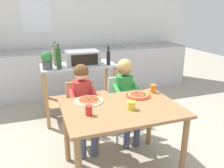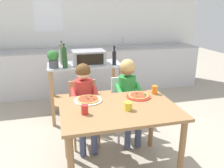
% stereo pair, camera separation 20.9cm
% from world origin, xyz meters
% --- Properties ---
extents(ground_plane, '(12.04, 12.04, 0.00)m').
position_xyz_m(ground_plane, '(0.00, 1.20, 0.00)').
color(ground_plane, '#A89E8C').
extents(back_wall_tiled, '(5.53, 0.13, 2.70)m').
position_xyz_m(back_wall_tiled, '(-0.00, 3.07, 1.35)').
color(back_wall_tiled, white).
rests_on(back_wall_tiled, ground).
extents(kitchen_counter, '(4.98, 0.60, 1.11)m').
position_xyz_m(kitchen_counter, '(0.00, 2.66, 0.46)').
color(kitchen_counter, silver).
rests_on(kitchen_counter, ground).
extents(kitchen_island_cart, '(1.13, 0.55, 0.88)m').
position_xyz_m(kitchen_island_cart, '(-0.15, 1.44, 0.59)').
color(kitchen_island_cart, '#B7BABF').
rests_on(kitchen_island_cart, ground).
extents(toaster_oven, '(0.49, 0.35, 0.21)m').
position_xyz_m(toaster_oven, '(-0.09, 1.42, 0.98)').
color(toaster_oven, '#999BA0').
rests_on(toaster_oven, kitchen_island_cart).
extents(bottle_slim_sauce, '(0.07, 0.07, 0.35)m').
position_xyz_m(bottle_slim_sauce, '(-0.46, 1.26, 1.03)').
color(bottle_slim_sauce, '#1E4723').
rests_on(bottle_slim_sauce, kitchen_island_cart).
extents(bottle_brown_beer, '(0.06, 0.06, 0.36)m').
position_xyz_m(bottle_brown_beer, '(-0.48, 1.48, 1.02)').
color(bottle_brown_beer, olive).
rests_on(bottle_brown_beer, kitchen_island_cart).
extents(bottle_tall_green_wine, '(0.06, 0.06, 0.29)m').
position_xyz_m(bottle_tall_green_wine, '(0.28, 1.26, 0.99)').
color(bottle_tall_green_wine, black).
rests_on(bottle_tall_green_wine, kitchen_island_cart).
extents(bottle_squat_spirits, '(0.07, 0.07, 0.29)m').
position_xyz_m(bottle_squat_spirits, '(-0.45, 1.36, 0.99)').
color(bottle_squat_spirits, olive).
rests_on(bottle_squat_spirits, kitchen_island_cart).
extents(bottle_clear_vinegar, '(0.05, 0.05, 0.28)m').
position_xyz_m(bottle_clear_vinegar, '(-0.50, 1.59, 0.99)').
color(bottle_clear_vinegar, '#ADB7B2').
rests_on(bottle_clear_vinegar, kitchen_island_cart).
extents(potted_herb_plant, '(0.16, 0.16, 0.26)m').
position_xyz_m(potted_herb_plant, '(-0.61, 1.31, 1.01)').
color(potted_herb_plant, '#4C4C51').
rests_on(potted_herb_plant, kitchen_island_cart).
extents(dining_table, '(1.17, 0.83, 0.75)m').
position_xyz_m(dining_table, '(0.00, 0.00, 0.64)').
color(dining_table, olive).
rests_on(dining_table, ground).
extents(dining_chair_left, '(0.36, 0.36, 0.81)m').
position_xyz_m(dining_chair_left, '(-0.28, 0.67, 0.48)').
color(dining_chair_left, tan).
rests_on(dining_chair_left, ground).
extents(dining_chair_right, '(0.36, 0.36, 0.81)m').
position_xyz_m(dining_chair_right, '(0.29, 0.69, 0.48)').
color(dining_chair_right, silver).
rests_on(dining_chair_right, ground).
extents(child_in_red_shirt, '(0.32, 0.42, 1.06)m').
position_xyz_m(child_in_red_shirt, '(-0.28, 0.55, 0.67)').
color(child_in_red_shirt, '#424C6B').
rests_on(child_in_red_shirt, ground).
extents(child_in_green_shirt, '(0.32, 0.42, 1.08)m').
position_xyz_m(child_in_green_shirt, '(0.29, 0.58, 0.70)').
color(child_in_green_shirt, '#424C6B').
rests_on(child_in_green_shirt, ground).
extents(pizza_plate_white, '(0.30, 0.30, 0.03)m').
position_xyz_m(pizza_plate_white, '(-0.28, 0.25, 0.76)').
color(pizza_plate_white, white).
rests_on(pizza_plate_white, dining_table).
extents(pizza_plate_red_rimmed, '(0.27, 0.27, 0.03)m').
position_xyz_m(pizza_plate_red_rimmed, '(0.29, 0.22, 0.76)').
color(pizza_plate_red_rimmed, red).
rests_on(pizza_plate_red_rimmed, dining_table).
extents(drinking_cup_yellow, '(0.08, 0.08, 0.08)m').
position_xyz_m(drinking_cup_yellow, '(0.07, -0.08, 0.79)').
color(drinking_cup_yellow, yellow).
rests_on(drinking_cup_yellow, dining_table).
extents(drinking_cup_red, '(0.07, 0.07, 0.09)m').
position_xyz_m(drinking_cup_red, '(-0.35, -0.07, 0.80)').
color(drinking_cup_red, red).
rests_on(drinking_cup_red, dining_table).
extents(drinking_cup_orange, '(0.07, 0.07, 0.10)m').
position_xyz_m(drinking_cup_orange, '(0.50, 0.27, 0.80)').
color(drinking_cup_orange, orange).
rests_on(drinking_cup_orange, dining_table).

